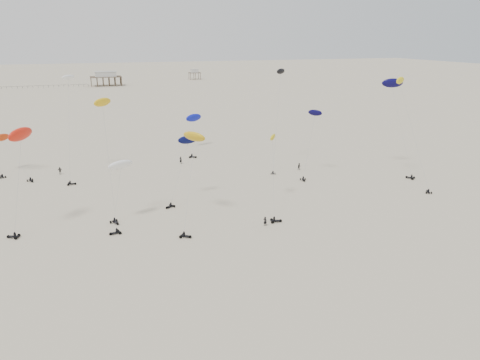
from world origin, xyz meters
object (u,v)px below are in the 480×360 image
object	(u,v)px
pavilion_main	(106,80)
rig_0	(9,148)
pavilion_small	(195,75)
spectator_0	(265,226)
rig_4	(193,154)

from	to	relation	value
pavilion_main	rig_0	size ratio (longest dim) A/B	1.25
pavilion_small	rig_0	xyz separation A→B (m)	(-105.59, -245.87, 2.91)
pavilion_main	spectator_0	world-z (taller)	pavilion_main
rig_0	pavilion_main	bearing A→B (deg)	-125.99
pavilion_main	rig_4	size ratio (longest dim) A/B	1.17
pavilion_small	rig_4	size ratio (longest dim) A/B	0.50
pavilion_main	rig_4	distance (m)	260.73
pavilion_main	rig_4	xyz separation A→B (m)	(1.27, -260.60, 8.33)
pavilion_main	pavilion_small	bearing A→B (deg)	23.20
pavilion_small	rig_0	distance (m)	267.60
pavilion_main	rig_4	world-z (taller)	rig_4
spectator_0	pavilion_small	bearing A→B (deg)	-62.43
rig_4	spectator_0	size ratio (longest dim) A/B	8.74
rig_0	rig_4	xyz separation A→B (m)	(36.86, -44.73, 6.15)
pavilion_main	pavilion_small	world-z (taller)	pavilion_main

